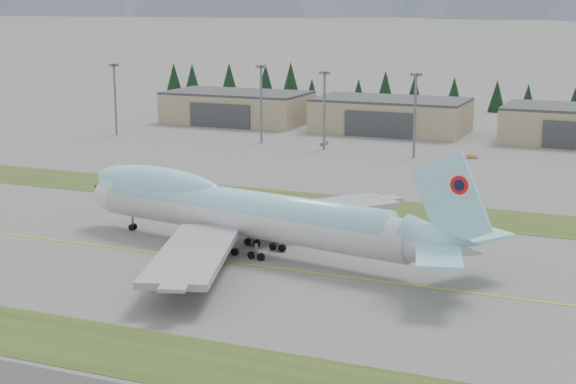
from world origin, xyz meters
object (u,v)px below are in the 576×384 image
at_px(hangar_left, 237,107).
at_px(service_vehicle_b, 472,158).
at_px(hangar_center, 391,115).
at_px(boeing_747_freighter, 245,212).
at_px(service_vehicle_a, 324,145).

relative_size(hangar_left, service_vehicle_b, 14.42).
bearing_deg(hangar_center, service_vehicle_b, -48.46).
bearing_deg(boeing_747_freighter, service_vehicle_a, 114.07).
xyz_separation_m(boeing_747_freighter, hangar_center, (-16.75, 142.93, -1.40)).
bearing_deg(service_vehicle_b, boeing_747_freighter, 160.89).
bearing_deg(service_vehicle_a, hangar_left, 141.38).
relative_size(service_vehicle_a, service_vehicle_b, 1.21).
bearing_deg(service_vehicle_b, hangar_left, 56.93).
distance_m(boeing_747_freighter, hangar_center, 143.91).
bearing_deg(hangar_left, boeing_747_freighter, -63.34).
xyz_separation_m(hangar_left, service_vehicle_b, (88.97, -38.34, -5.39)).
bearing_deg(boeing_747_freighter, hangar_center, 106.85).
bearing_deg(service_vehicle_a, boeing_747_freighter, -78.47).
bearing_deg(service_vehicle_b, service_vehicle_a, 72.85).
height_order(hangar_left, service_vehicle_a, hangar_left).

